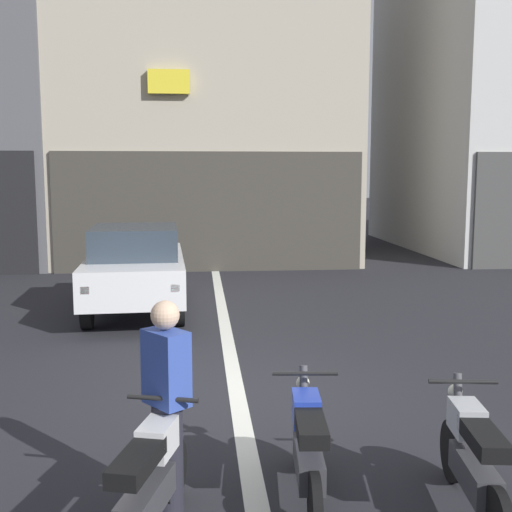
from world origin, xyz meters
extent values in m
plane|color=#232328|center=(0.00, 0.00, 0.00)|extent=(120.00, 120.00, 0.00)
cube|color=silver|center=(0.00, 6.00, 0.00)|extent=(0.20, 18.00, 0.01)
cube|color=#B2A893|center=(-0.14, 14.18, 5.70)|extent=(8.56, 9.18, 11.41)
cube|color=#3E3A33|center=(-0.14, 9.54, 1.60)|extent=(8.22, 0.10, 3.20)
cube|color=yellow|center=(-1.16, 9.47, 4.96)|extent=(1.07, 0.16, 0.61)
cylinder|color=black|center=(-2.47, 5.99, 0.32)|extent=(0.21, 0.65, 0.64)
cylinder|color=black|center=(-0.92, 6.07, 0.32)|extent=(0.21, 0.65, 0.64)
cylinder|color=black|center=(-2.34, 3.39, 0.32)|extent=(0.21, 0.65, 0.64)
cylinder|color=black|center=(-0.79, 3.48, 0.32)|extent=(0.21, 0.65, 0.64)
cube|color=silver|center=(-1.63, 4.73, 0.75)|extent=(1.97, 4.19, 0.66)
cube|color=#2D3842|center=(-1.62, 4.58, 1.36)|extent=(1.65, 2.05, 0.56)
cube|color=red|center=(-2.23, 2.68, 0.80)|extent=(0.14, 0.07, 0.12)
cube|color=red|center=(-0.82, 2.75, 0.80)|extent=(0.14, 0.07, 0.12)
cylinder|color=black|center=(-0.65, -2.44, 0.26)|extent=(0.20, 0.52, 0.52)
cube|color=#38383D|center=(-0.82, -3.04, 0.37)|extent=(0.39, 0.76, 0.22)
cube|color=black|center=(-0.86, -3.19, 0.72)|extent=(0.37, 0.64, 0.12)
cube|color=silver|center=(-0.75, -2.79, 0.70)|extent=(0.31, 0.41, 0.24)
cylinder|color=#4C4C51|center=(-0.69, -2.58, 0.63)|extent=(0.13, 0.25, 0.70)
cylinder|color=black|center=(-0.71, -2.66, 0.95)|extent=(0.54, 0.18, 0.04)
sphere|color=silver|center=(-0.66, -2.46, 0.80)|extent=(0.12, 0.12, 0.12)
cylinder|color=black|center=(0.46, -1.95, 0.26)|extent=(0.11, 0.52, 0.52)
cylinder|color=black|center=(0.36, -3.09, 0.26)|extent=(0.11, 0.52, 0.52)
cube|color=#38383D|center=(0.41, -2.57, 0.37)|extent=(0.26, 0.75, 0.22)
cube|color=black|center=(0.39, -2.72, 0.72)|extent=(0.27, 0.62, 0.12)
cube|color=#233DB7|center=(0.43, -2.31, 0.70)|extent=(0.25, 0.38, 0.24)
cylinder|color=#4C4C51|center=(0.45, -2.09, 0.63)|extent=(0.09, 0.24, 0.70)
cylinder|color=black|center=(0.44, -2.17, 0.95)|extent=(0.55, 0.08, 0.04)
sphere|color=silver|center=(0.46, -1.97, 0.80)|extent=(0.12, 0.12, 0.12)
cylinder|color=black|center=(1.70, -2.27, 0.26)|extent=(0.14, 0.52, 0.52)
cube|color=#38383D|center=(1.62, -2.89, 0.37)|extent=(0.29, 0.76, 0.22)
cube|color=black|center=(1.60, -3.05, 0.72)|extent=(0.30, 0.62, 0.12)
cube|color=#B2B5BA|center=(1.66, -2.64, 0.70)|extent=(0.26, 0.39, 0.24)
cylinder|color=#4C4C51|center=(1.68, -2.42, 0.63)|extent=(0.10, 0.24, 0.70)
cylinder|color=black|center=(1.67, -2.50, 0.95)|extent=(0.55, 0.11, 0.04)
sphere|color=silver|center=(1.70, -2.29, 0.80)|extent=(0.12, 0.12, 0.12)
cylinder|color=#23232D|center=(-0.69, -2.53, 0.43)|extent=(0.24, 0.24, 0.86)
cube|color=#334CA5|center=(-0.69, -2.53, 1.15)|extent=(0.40, 0.42, 0.58)
sphere|color=beige|center=(-0.69, -2.53, 1.56)|extent=(0.22, 0.22, 0.22)
camera|label=1|loc=(-0.43, -7.18, 2.62)|focal=43.88mm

